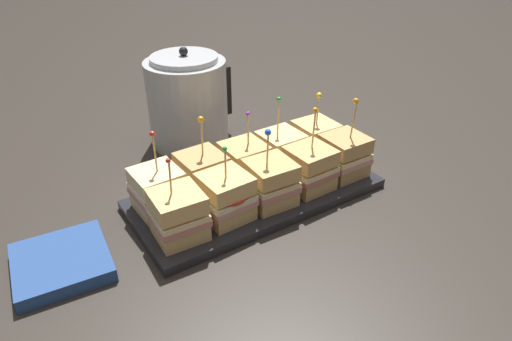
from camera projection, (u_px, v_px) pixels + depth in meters
name	position (u px, v px, depth m)	size (l,w,h in m)	color
ground_plane	(256.00, 197.00, 0.91)	(6.00, 6.00, 0.00)	#2D2823
serving_platter	(256.00, 194.00, 0.90)	(0.48, 0.22, 0.02)	#232328
sandwich_front_far_left	(178.00, 215.00, 0.76)	(0.09, 0.09, 0.15)	tan
sandwich_front_left	(226.00, 197.00, 0.80)	(0.09, 0.09, 0.14)	tan
sandwich_front_center	(270.00, 183.00, 0.84)	(0.09, 0.09, 0.15)	tan
sandwich_front_right	(310.00, 168.00, 0.89)	(0.09, 0.09, 0.17)	tan
sandwich_front_far_right	(344.00, 155.00, 0.93)	(0.09, 0.09, 0.17)	tan
sandwich_back_far_left	(158.00, 190.00, 0.82)	(0.09, 0.09, 0.16)	beige
sandwich_back_left	(202.00, 175.00, 0.86)	(0.09, 0.09, 0.16)	tan
sandwich_back_center	(245.00, 162.00, 0.91)	(0.09, 0.09, 0.15)	tan
sandwich_back_right	(281.00, 151.00, 0.95)	(0.09, 0.09, 0.16)	#DBB77A
sandwich_back_far_right	(315.00, 140.00, 0.99)	(0.09, 0.09, 0.15)	tan
kettle_steel	(187.00, 101.00, 1.06)	(0.21, 0.19, 0.23)	#B7BABF
napkin_stack	(62.00, 263.00, 0.73)	(0.16, 0.16, 0.02)	navy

